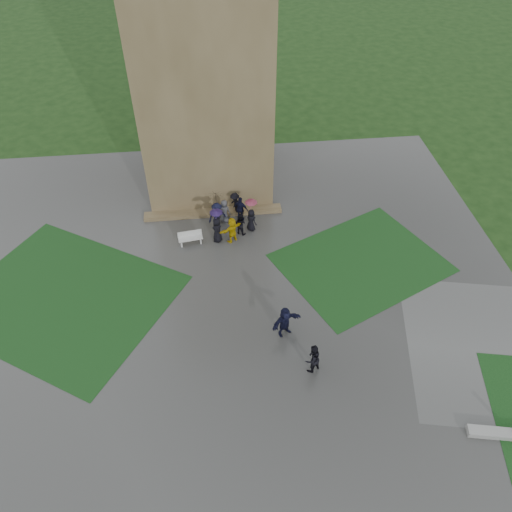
{
  "coord_description": "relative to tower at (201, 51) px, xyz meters",
  "views": [
    {
      "loc": [
        0.04,
        -15.42,
        20.51
      ],
      "look_at": [
        2.23,
        5.01,
        1.2
      ],
      "focal_mm": 35.0,
      "sensor_mm": 36.0,
      "label": 1
    }
  ],
  "objects": [
    {
      "name": "tower_plinth",
      "position": [
        0.0,
        -4.4,
        -8.87
      ],
      "size": [
        9.0,
        0.8,
        0.22
      ],
      "primitive_type": "cube",
      "color": "brown",
      "rests_on": "plaza"
    },
    {
      "name": "pedestrian_near",
      "position": [
        4.16,
        -16.98,
        -8.12
      ],
      "size": [
        0.97,
        0.83,
        1.73
      ],
      "primitive_type": "imported",
      "rotation": [
        0.0,
        0.0,
        3.66
      ],
      "color": "black",
      "rests_on": "plaza"
    },
    {
      "name": "plaza",
      "position": [
        0.0,
        -13.0,
        -8.99
      ],
      "size": [
        34.0,
        34.0,
        0.02
      ],
      "primitive_type": "cube",
      "color": "#353532",
      "rests_on": "ground"
    },
    {
      "name": "lawn_inset_left",
      "position": [
        -8.5,
        -11.0,
        -8.97
      ],
      "size": [
        14.1,
        13.46,
        0.01
      ],
      "primitive_type": "cube",
      "rotation": [
        0.0,
        0.0,
        -0.56
      ],
      "color": "#123514",
      "rests_on": "plaza"
    },
    {
      "name": "bench",
      "position": [
        -1.5,
        -7.15,
        -8.54
      ],
      "size": [
        1.53,
        0.67,
        0.86
      ],
      "rotation": [
        0.0,
        0.0,
        0.14
      ],
      "color": "beige",
      "rests_on": "plaza"
    },
    {
      "name": "visitor_cluster",
      "position": [
        1.0,
        -6.04,
        -7.91
      ],
      "size": [
        3.2,
        3.87,
        2.62
      ],
      "color": "black",
      "rests_on": "plaza"
    },
    {
      "name": "tower",
      "position": [
        0.0,
        0.0,
        0.0
      ],
      "size": [
        8.0,
        8.0,
        18.0
      ],
      "primitive_type": "cube",
      "color": "brown",
      "rests_on": "ground"
    },
    {
      "name": "pedestrian_mid",
      "position": [
        3.2,
        -14.65,
        -8.07
      ],
      "size": [
        1.78,
        1.3,
        1.82
      ],
      "primitive_type": "imported",
      "rotation": [
        0.0,
        0.0,
        0.47
      ],
      "color": "black",
      "rests_on": "plaza"
    },
    {
      "name": "ground",
      "position": [
        0.0,
        -15.0,
        -9.0
      ],
      "size": [
        120.0,
        120.0,
        0.0
      ],
      "primitive_type": "plane",
      "color": "black"
    },
    {
      "name": "lawn_inset_right",
      "position": [
        8.5,
        -10.0,
        -8.97
      ],
      "size": [
        11.12,
        10.15,
        0.01
      ],
      "primitive_type": "cube",
      "rotation": [
        0.0,
        0.0,
        0.44
      ],
      "color": "#123514",
      "rests_on": "plaza"
    }
  ]
}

